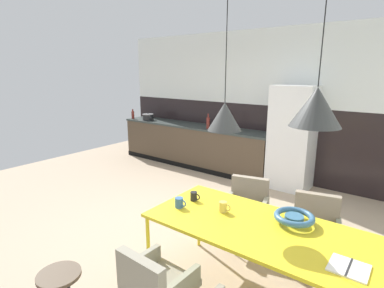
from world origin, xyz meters
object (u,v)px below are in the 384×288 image
(mug_dark_espresso, at_px, (179,203))
(pendant_lamp_over_table_near, at_px, (225,116))
(bottle_oil_tall, at_px, (133,115))
(armchair_head_of_table, at_px, (247,202))
(bottle_vinegar_dark, at_px, (220,125))
(open_book, at_px, (349,268))
(refrigerator_column, at_px, (292,138))
(side_stool, at_px, (59,278))
(pendant_lamp_over_table_far, at_px, (316,107))
(cooking_pot, at_px, (148,117))
(dining_table, at_px, (257,230))
(fruit_bowl, at_px, (294,217))
(bottle_wine_green, at_px, (208,123))
(mug_tall_blue, at_px, (194,196))
(mug_wide_latte, at_px, (223,207))
(armchair_facing_counter, at_px, (315,224))
(armchair_near_window, at_px, (153,280))

(mug_dark_espresso, height_order, pendant_lamp_over_table_near, pendant_lamp_over_table_near)
(mug_dark_espresso, xyz_separation_m, bottle_oil_tall, (-3.86, 2.89, 0.20))
(armchair_head_of_table, relative_size, bottle_vinegar_dark, 2.77)
(open_book, bearing_deg, refrigerator_column, 115.67)
(refrigerator_column, xyz_separation_m, open_book, (1.50, -3.12, -0.15))
(side_stool, xyz_separation_m, pendant_lamp_over_table_far, (1.55, 1.22, 1.39))
(cooking_pot, bearing_deg, dining_table, -34.03)
(fruit_bowl, relative_size, bottle_wine_green, 1.12)
(mug_tall_blue, distance_m, side_stool, 1.40)
(armchair_head_of_table, bearing_deg, mug_wide_latte, 86.93)
(dining_table, bearing_deg, bottle_oil_tall, 149.29)
(mug_wide_latte, relative_size, cooking_pot, 0.47)
(fruit_bowl, bearing_deg, pendant_lamp_over_table_far, -54.66)
(bottle_wine_green, relative_size, bottle_oil_tall, 1.33)
(armchair_facing_counter, bearing_deg, armchair_head_of_table, -15.51)
(mug_wide_latte, relative_size, bottle_vinegar_dark, 0.43)
(bottle_oil_tall, bearing_deg, fruit_bowl, -27.42)
(open_book, bearing_deg, fruit_bowl, 142.51)
(dining_table, relative_size, bottle_wine_green, 6.22)
(bottle_wine_green, bearing_deg, bottle_oil_tall, -179.59)
(dining_table, distance_m, bottle_oil_tall, 5.40)
(bottle_vinegar_dark, bearing_deg, mug_tall_blue, -62.94)
(dining_table, relative_size, mug_tall_blue, 16.99)
(armchair_facing_counter, relative_size, cooking_pot, 2.99)
(armchair_near_window, bearing_deg, pendant_lamp_over_table_far, 46.49)
(open_book, bearing_deg, bottle_wine_green, 137.12)
(refrigerator_column, bearing_deg, bottle_vinegar_dark, -170.22)
(armchair_near_window, height_order, side_stool, armchair_near_window)
(cooking_pot, height_order, bottle_wine_green, bottle_wine_green)
(mug_dark_espresso, relative_size, bottle_oil_tall, 0.55)
(armchair_head_of_table, relative_size, fruit_bowl, 2.25)
(dining_table, height_order, fruit_bowl, fruit_bowl)
(refrigerator_column, relative_size, mug_tall_blue, 15.97)
(refrigerator_column, relative_size, side_stool, 3.88)
(fruit_bowl, distance_m, bottle_wine_green, 3.68)
(fruit_bowl, relative_size, pendant_lamp_over_table_near, 0.28)
(armchair_facing_counter, relative_size, pendant_lamp_over_table_far, 0.71)
(bottle_vinegar_dark, relative_size, side_stool, 0.61)
(mug_wide_latte, bearing_deg, side_stool, -121.98)
(open_book, bearing_deg, mug_tall_blue, 170.57)
(pendant_lamp_over_table_far, bearing_deg, bottle_oil_tall, 151.39)
(cooking_pot, bearing_deg, mug_dark_espresso, -40.95)
(armchair_head_of_table, bearing_deg, mug_dark_espresso, 62.95)
(armchair_near_window, xyz_separation_m, bottle_vinegar_dark, (-1.64, 3.54, 0.53))
(armchair_head_of_table, distance_m, open_book, 1.68)
(cooking_pot, bearing_deg, mug_tall_blue, -38.66)
(pendant_lamp_over_table_far, bearing_deg, mug_tall_blue, 176.59)
(mug_wide_latte, bearing_deg, open_book, -10.64)
(mug_tall_blue, distance_m, bottle_vinegar_dark, 2.96)
(pendant_lamp_over_table_far, bearing_deg, armchair_near_window, -135.20)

